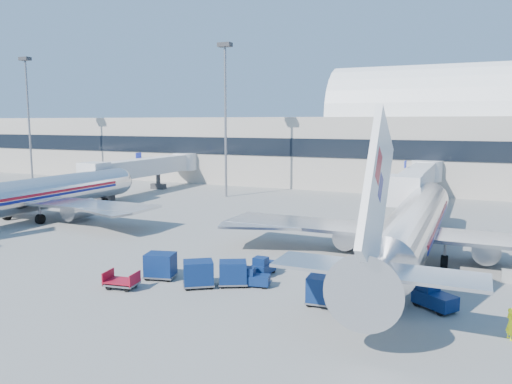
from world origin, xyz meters
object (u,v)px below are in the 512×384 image
at_px(jetbridge_mid, 150,167).
at_px(airliner_main, 412,227).
at_px(airliner_mid, 29,195).
at_px(mast_far_west, 28,102).
at_px(cart_train_b, 198,273).
at_px(cart_train_c, 161,265).
at_px(cart_solo_near, 324,290).
at_px(tug_right, 434,296).
at_px(ramp_worker, 511,324).
at_px(cart_train_a, 233,273).
at_px(jetbridge_near, 418,179).
at_px(tug_lead, 254,278).
at_px(mast_west, 225,97).
at_px(tug_left, 263,266).
at_px(cart_open_red, 122,283).

bearing_deg(jetbridge_mid, airliner_main, -30.64).
bearing_deg(airliner_mid, mast_far_west, 137.68).
xyz_separation_m(airliner_main, cart_train_b, (-12.47, -12.33, -1.95)).
distance_m(cart_train_c, cart_solo_near, 12.23).
relative_size(tug_right, ramp_worker, 1.66).
relative_size(jetbridge_mid, tug_right, 9.71).
distance_m(airliner_mid, cart_train_a, 33.50).
bearing_deg(jetbridge_near, tug_lead, -100.29).
height_order(airliner_mid, cart_train_c, airliner_mid).
height_order(mast_far_west, mast_west, same).
bearing_deg(mast_far_west, tug_right, -26.04).
bearing_deg(tug_left, tug_right, -96.69).
bearing_deg(jetbridge_near, airliner_main, -84.78).
distance_m(mast_west, tug_left, 41.76).
bearing_deg(cart_train_a, cart_solo_near, -36.09).
relative_size(jetbridge_near, tug_lead, 12.63).
xyz_separation_m(airliner_main, cart_train_a, (-10.45, -11.09, -2.01)).
bearing_deg(jetbridge_near, cart_train_c, -109.51).
xyz_separation_m(airliner_main, mast_far_west, (-70.00, 25.49, 11.87)).
relative_size(mast_far_west, tug_right, 7.98).
relative_size(tug_left, ramp_worker, 1.32).
distance_m(airliner_mid, cart_open_red, 29.03).
bearing_deg(cart_train_c, mast_west, 96.81).
height_order(cart_train_b, cart_solo_near, cart_train_b).
bearing_deg(cart_train_c, mast_far_west, 131.53).
xyz_separation_m(jetbridge_near, cart_open_red, (-14.68, -40.98, -3.52)).
bearing_deg(cart_open_red, cart_train_b, 18.72).
relative_size(jetbridge_mid, mast_west, 1.22).
height_order(mast_far_west, tug_left, mast_far_west).
distance_m(tug_lead, tug_left, 2.60).
height_order(airliner_mid, mast_far_west, mast_far_west).
xyz_separation_m(tug_right, cart_train_c, (-18.45, -1.89, 0.24)).
bearing_deg(tug_lead, airliner_mid, 150.01).
relative_size(airliner_main, cart_open_red, 15.93).
xyz_separation_m(mast_far_west, ramp_worker, (76.55, -38.39, -13.94)).
xyz_separation_m(jetbridge_near, mast_west, (-27.60, -0.81, 10.86)).
distance_m(mast_west, cart_solo_near, 47.93).
xyz_separation_m(airliner_main, cart_solo_near, (-3.69, -12.11, -1.96)).
xyz_separation_m(tug_left, cart_solo_near, (5.84, -4.07, 0.31)).
distance_m(jetbridge_mid, mast_west, 18.06).
bearing_deg(tug_left, cart_open_red, 133.52).
bearing_deg(airliner_main, mast_west, 139.64).
relative_size(tug_lead, cart_train_b, 0.83).
height_order(airliner_main, jetbridge_mid, airliner_main).
distance_m(tug_lead, cart_train_c, 6.93).
xyz_separation_m(airliner_main, airliner_mid, (-42.00, 0.00, 0.00)).
bearing_deg(tug_left, mast_west, 33.65).
bearing_deg(mast_west, ramp_worker, -46.41).
xyz_separation_m(tug_lead, tug_left, (-0.42, 2.57, 0.06)).
xyz_separation_m(jetbridge_mid, cart_solo_near, (40.71, -38.42, -2.96)).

